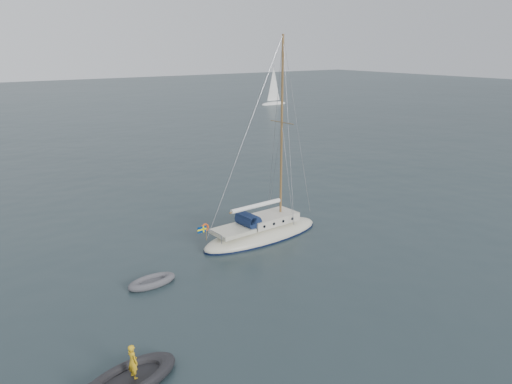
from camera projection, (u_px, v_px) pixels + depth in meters
ground at (286, 252)px, 27.58m from camera, size 300.00×300.00×0.00m
sailboat at (262, 223)px, 29.41m from camera, size 8.51×2.55×12.11m
dinghy at (152, 282)px, 23.78m from camera, size 2.43×1.10×0.35m
rib at (129, 379)px, 16.76m from camera, size 3.69×1.68×1.45m
distant_yacht_b at (274, 87)px, 94.44m from camera, size 5.86×3.13×7.77m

